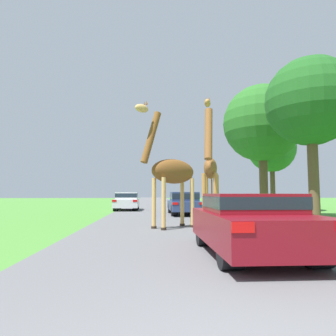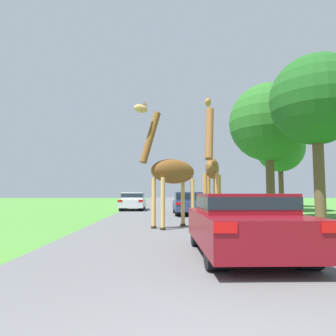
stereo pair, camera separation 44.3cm
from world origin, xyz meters
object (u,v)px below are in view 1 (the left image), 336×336
object	(u,v)px
giraffe_companion	(210,169)
tree_centre_back	(272,149)
car_lead_maroon	(251,222)
giraffe_near_road	(171,171)
car_queue_left	(127,201)
tree_far_right	(310,102)
car_queue_right	(184,202)
tree_left_edge	(262,124)

from	to	relation	value
giraffe_companion	tree_centre_back	distance (m)	18.47
car_lead_maroon	giraffe_near_road	bearing A→B (deg)	105.33
giraffe_near_road	car_queue_left	distance (m)	12.56
tree_far_right	tree_centre_back	bearing A→B (deg)	75.44
car_lead_maroon	car_queue_left	size ratio (longest dim) A/B	1.00
giraffe_near_road	car_queue_left	xyz separation A→B (m)	(-2.61, 12.21, -1.43)
giraffe_near_road	car_queue_right	bearing A→B (deg)	-45.94
giraffe_near_road	car_lead_maroon	distance (m)	5.41
car_queue_left	tree_centre_back	size ratio (longest dim) A/B	0.50
car_lead_maroon	tree_left_edge	world-z (taller)	tree_left_edge
car_lead_maroon	tree_centre_back	distance (m)	24.76
giraffe_near_road	giraffe_companion	bearing A→B (deg)	-85.29
tree_centre_back	tree_far_right	size ratio (longest dim) A/B	0.94
car_queue_left	giraffe_companion	bearing A→B (deg)	-67.30
tree_far_right	car_queue_right	bearing A→B (deg)	149.44
car_lead_maroon	giraffe_companion	bearing A→B (deg)	85.96
giraffe_near_road	tree_left_edge	world-z (taller)	tree_left_edge
giraffe_companion	tree_far_right	world-z (taller)	tree_far_right
giraffe_companion	car_queue_left	size ratio (longest dim) A/B	1.31
giraffe_companion	tree_centre_back	world-z (taller)	tree_centre_back
tree_centre_back	car_queue_right	bearing A→B (deg)	-134.97
car_lead_maroon	tree_centre_back	world-z (taller)	tree_centre_back
car_queue_right	car_queue_left	world-z (taller)	car_queue_right
car_lead_maroon	tree_left_edge	distance (m)	17.40
tree_left_edge	tree_centre_back	size ratio (longest dim) A/B	1.18
giraffe_near_road	car_queue_left	world-z (taller)	giraffe_near_road
giraffe_companion	tree_left_edge	xyz separation A→B (m)	(5.74, 8.59, 4.12)
giraffe_near_road	car_lead_maroon	size ratio (longest dim) A/B	1.17
car_queue_right	tree_far_right	size ratio (longest dim) A/B	0.55
giraffe_near_road	tree_centre_back	world-z (taller)	tree_centre_back
giraffe_companion	tree_centre_back	xyz separation A→B (m)	(9.35, 15.58, 3.28)
car_queue_right	tree_far_right	bearing A→B (deg)	-30.56
tree_left_edge	tree_far_right	xyz separation A→B (m)	(0.08, -6.62, -0.40)
car_queue_right	tree_far_right	xyz separation A→B (m)	(6.33, -3.74, 5.37)
giraffe_companion	car_queue_left	xyz separation A→B (m)	(-4.45, 10.64, -1.68)
car_queue_right	tree_left_edge	size ratio (longest dim) A/B	0.49
car_queue_left	car_queue_right	bearing A→B (deg)	-51.44
car_queue_left	tree_left_edge	bearing A→B (deg)	-11.41
tree_left_edge	giraffe_companion	bearing A→B (deg)	-123.74
giraffe_near_road	car_queue_right	size ratio (longest dim) A/B	1.01
car_queue_left	tree_far_right	distance (m)	14.48
giraffe_near_road	giraffe_companion	distance (m)	2.43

